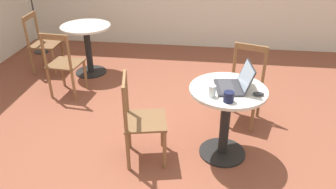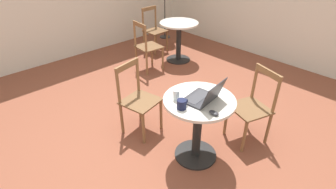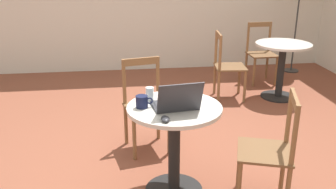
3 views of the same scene
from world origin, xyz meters
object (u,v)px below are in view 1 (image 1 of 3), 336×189
at_px(mug, 229,97).
at_px(drinking_glass, 212,91).
at_px(chair_near_back, 141,120).
at_px(chair_mid_left, 64,64).
at_px(laptop, 234,84).
at_px(chair_mid_back, 43,44).
at_px(cafe_table_mid, 87,40).
at_px(chair_near_right, 244,86).
at_px(mouse, 258,94).
at_px(cafe_table_near, 226,109).

distance_m(mug, drinking_glass, 0.16).
distance_m(chair_near_back, drinking_glass, 0.74).
xyz_separation_m(chair_mid_left, laptop, (-1.00, -2.10, 0.36)).
height_order(chair_mid_back, laptop, laptop).
height_order(chair_near_back, chair_mid_left, same).
xyz_separation_m(cafe_table_mid, mug, (-1.97, -1.98, 0.27)).
xyz_separation_m(chair_near_right, mouse, (-0.79, -0.03, 0.32)).
bearing_deg(drinking_glass, mouse, -80.04).
relative_size(chair_near_right, drinking_glass, 8.38).
bearing_deg(chair_near_back, chair_near_right, -50.14).
bearing_deg(laptop, mug, 167.09).
height_order(chair_near_right, drinking_glass, chair_near_right).
distance_m(cafe_table_mid, chair_mid_back, 0.71).
relative_size(cafe_table_near, drinking_glass, 7.04).
distance_m(cafe_table_mid, chair_near_right, 2.45).
height_order(chair_mid_left, drinking_glass, chair_mid_left).
xyz_separation_m(cafe_table_mid, laptop, (-1.72, -2.04, 0.27)).
xyz_separation_m(chair_mid_left, drinking_glass, (-1.18, -1.91, 0.36)).
xyz_separation_m(cafe_table_mid, drinking_glass, (-1.90, -1.84, 0.27)).
xyz_separation_m(chair_near_back, laptop, (0.17, -0.85, 0.36)).
height_order(chair_near_back, laptop, laptop).
bearing_deg(chair_mid_back, chair_near_right, -109.22).
xyz_separation_m(chair_near_back, chair_mid_back, (1.88, 1.89, 0.00)).
bearing_deg(drinking_glass, mug, -115.87).
bearing_deg(drinking_glass, chair_mid_back, 53.49).
height_order(cafe_table_near, chair_near_back, chair_near_back).
bearing_deg(drinking_glass, chair_near_right, -23.73).
bearing_deg(cafe_table_near, chair_near_right, -18.36).
relative_size(chair_near_back, mug, 6.94).
bearing_deg(cafe_table_near, mouse, -111.53).
bearing_deg(drinking_glass, chair_near_back, 89.61).
bearing_deg(cafe_table_mid, mug, -134.85).
distance_m(chair_near_right, laptop, 0.79).
bearing_deg(laptop, chair_mid_back, 58.13).
xyz_separation_m(chair_mid_back, mouse, (-1.81, -2.95, 0.32)).
distance_m(laptop, drinking_glass, 0.27).
bearing_deg(chair_mid_back, drinking_glass, -126.51).
bearing_deg(chair_mid_left, mug, -121.31).
height_order(chair_near_right, chair_mid_left, same).
bearing_deg(mouse, drinking_glass, 99.96).
distance_m(laptop, mug, 0.25).
xyz_separation_m(chair_mid_back, mug, (-1.95, -2.68, 0.35)).
bearing_deg(drinking_glass, laptop, -47.91).
xyz_separation_m(cafe_table_near, chair_near_back, (-0.17, 0.80, -0.08)).
bearing_deg(mug, drinking_glass, 64.13).
bearing_deg(chair_mid_back, cafe_table_mid, -88.44).
bearing_deg(cafe_table_near, laptop, -83.05).
distance_m(chair_near_back, chair_mid_left, 1.72).
relative_size(laptop, mouse, 3.66).
bearing_deg(mug, cafe_table_near, -2.17).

